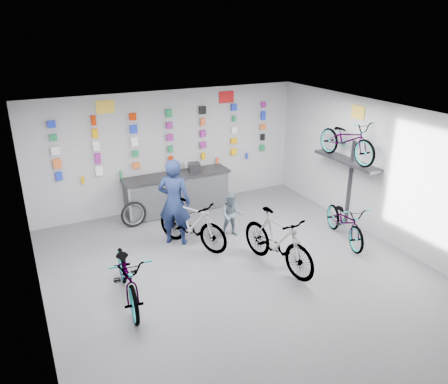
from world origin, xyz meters
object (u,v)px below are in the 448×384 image
counter (178,193)px  bike_service (192,224)px  clerk (174,202)px  customer (231,215)px  bike_left (128,275)px  bike_right (345,221)px  bike_center (278,241)px

counter → bike_service: 1.94m
counter → clerk: bearing=-112.7°
clerk → customer: (1.24, -0.26, -0.45)m
customer → bike_service: bearing=-151.4°
bike_left → bike_right: size_ratio=1.12×
bike_left → clerk: bearing=53.6°
bike_right → bike_service: 3.36m
bike_left → customer: (2.72, 1.39, -0.00)m
bike_center → customer: size_ratio=1.89×
bike_center → counter: bearing=92.1°
counter → bike_left: bearing=-123.6°
bike_service → bike_left: bearing=-172.3°
counter → bike_center: size_ratio=1.40×
bike_left → bike_service: size_ratio=1.09×
bike_center → clerk: size_ratio=1.01×
bike_left → bike_service: bearing=42.7°
bike_service → customer: (0.98, 0.07, -0.03)m
counter → customer: (0.59, -1.82, 0.03)m
counter → bike_service: (-0.40, -1.90, 0.05)m
bike_service → bike_right: bearing=-50.9°
bike_left → clerk: (1.48, 1.65, 0.44)m
bike_center → bike_service: bearing=116.7°
bike_right → bike_left: bearing=-163.5°
bike_center → bike_service: 1.92m
counter → bike_center: (0.76, -3.42, 0.09)m
counter → bike_center: 3.51m
bike_center → bike_right: (1.97, 0.30, -0.12)m
bike_center → bike_right: 1.99m
bike_left → bike_right: bearing=6.7°
clerk → bike_service: bearing=163.3°
bike_left → bike_center: 2.90m
bike_left → clerk: clerk is taller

